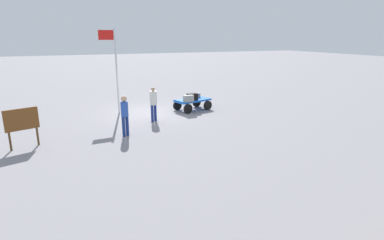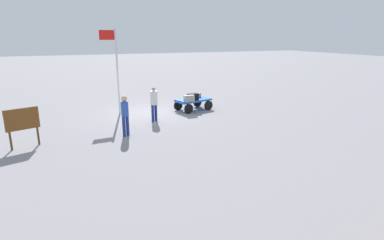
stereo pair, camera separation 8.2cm
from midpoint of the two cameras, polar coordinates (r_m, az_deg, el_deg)
ground_plane at (r=17.90m, az=-8.19°, el=1.38°), size 120.00×120.00×0.00m
luggage_cart at (r=18.21m, az=-0.08°, el=3.29°), size 2.27×1.63×0.65m
suitcase_navy at (r=18.73m, az=0.45°, el=4.58°), size 0.56×0.37×0.25m
suitcase_grey at (r=17.96m, az=-0.09°, el=4.32°), size 0.65×0.39×0.38m
suitcase_olive at (r=17.46m, az=-0.80°, el=3.99°), size 0.58×0.30×0.37m
worker_lead at (r=15.79m, az=-7.28°, el=3.44°), size 0.47×0.47×1.77m
worker_trailing at (r=13.65m, az=-12.48°, el=1.33°), size 0.43×0.43×1.79m
flagpole at (r=17.69m, az=-14.22°, el=9.88°), size 0.90×0.10×4.65m
signboard at (r=13.58m, az=-29.04°, el=-0.32°), size 1.18×0.44×1.58m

